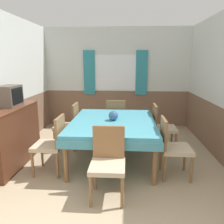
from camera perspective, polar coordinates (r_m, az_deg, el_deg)
wall_back at (r=5.92m, az=1.25°, el=8.98°), size 4.22×0.10×2.60m
dining_table at (r=3.82m, az=0.29°, el=-3.65°), size 1.46×1.79×0.73m
chair_right_near at (r=3.43m, az=15.35°, el=-8.38°), size 0.44×0.44×0.92m
chair_left_near at (r=3.55m, az=-15.31°, el=-7.66°), size 0.44×0.44×0.92m
chair_head_near at (r=2.86m, az=-1.07°, el=-12.42°), size 0.44×0.44×0.92m
chair_head_window at (r=4.89m, az=1.06°, el=-1.49°), size 0.44×0.44×0.92m
chair_left_far at (r=4.49m, az=-11.08°, el=-3.07°), size 0.44×0.44×0.92m
chair_right_far at (r=4.40m, az=12.74°, el=-3.49°), size 0.44×0.44×0.92m
sideboard at (r=4.06m, az=-24.99°, el=-5.75°), size 0.46×1.37×1.00m
tv at (r=4.00m, az=-25.22°, el=3.79°), size 0.29×0.42×0.35m
vase at (r=3.77m, az=0.36°, el=-0.98°), size 0.17×0.17×0.17m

